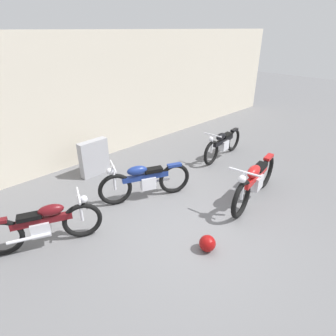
# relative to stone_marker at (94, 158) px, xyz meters

# --- Properties ---
(ground_plane) EXTENTS (40.00, 40.00, 0.00)m
(ground_plane) POSITION_rel_stone_marker_xyz_m (0.11, -3.11, -0.45)
(ground_plane) COLOR slate
(building_wall) EXTENTS (18.00, 0.30, 3.32)m
(building_wall) POSITION_rel_stone_marker_xyz_m (0.11, 0.99, 1.21)
(building_wall) COLOR beige
(building_wall) RESTS_ON ground_plane
(stone_marker) EXTENTS (0.76, 0.23, 0.90)m
(stone_marker) POSITION_rel_stone_marker_xyz_m (0.00, 0.00, 0.00)
(stone_marker) COLOR #9E9EA3
(stone_marker) RESTS_ON ground_plane
(helmet) EXTENTS (0.28, 0.28, 0.28)m
(helmet) POSITION_rel_stone_marker_xyz_m (-0.15, -3.72, -0.31)
(helmet) COLOR maroon
(helmet) RESTS_ON ground_plane
(motorcycle_red) EXTENTS (2.21, 0.69, 1.00)m
(motorcycle_red) POSITION_rel_stone_marker_xyz_m (1.75, -3.45, 0.03)
(motorcycle_red) COLOR black
(motorcycle_red) RESTS_ON ground_plane
(motorcycle_maroon) EXTENTS (1.82, 0.92, 0.87)m
(motorcycle_maroon) POSITION_rel_stone_marker_xyz_m (-2.00, -1.72, -0.03)
(motorcycle_maroon) COLOR black
(motorcycle_maroon) RESTS_ON ground_plane
(motorcycle_black) EXTENTS (1.93, 0.54, 0.87)m
(motorcycle_black) POSITION_rel_stone_marker_xyz_m (3.15, -1.63, -0.03)
(motorcycle_black) COLOR black
(motorcycle_black) RESTS_ON ground_plane
(motorcycle_blue) EXTENTS (1.90, 0.98, 0.91)m
(motorcycle_blue) POSITION_rel_stone_marker_xyz_m (0.16, -1.76, -0.01)
(motorcycle_blue) COLOR black
(motorcycle_blue) RESTS_ON ground_plane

